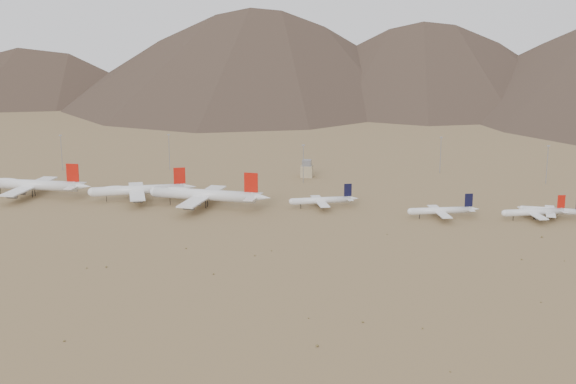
# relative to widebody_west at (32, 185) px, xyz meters

# --- Properties ---
(ground) EXTENTS (3000.00, 3000.00, 0.00)m
(ground) POSITION_rel_widebody_west_xyz_m (131.75, -40.31, -7.44)
(ground) COLOR #9B7D50
(ground) RESTS_ON ground
(widebody_west) EXTENTS (72.65, 55.92, 21.57)m
(widebody_west) POSITION_rel_widebody_west_xyz_m (0.00, 0.00, 0.00)
(widebody_west) COLOR white
(widebody_west) RESTS_ON ground
(widebody_centre) EXTENTS (62.17, 49.58, 19.27)m
(widebody_centre) POSITION_rel_widebody_west_xyz_m (68.74, -1.95, -0.79)
(widebody_centre) COLOR white
(widebody_centre) RESTS_ON ground
(widebody_east) EXTENTS (74.02, 57.47, 22.05)m
(widebody_east) POSITION_rel_widebody_west_xyz_m (112.19, -13.38, 0.17)
(widebody_east) COLOR white
(widebody_east) RESTS_ON ground
(narrowbody_a) EXTENTS (40.20, 29.88, 13.71)m
(narrowbody_a) POSITION_rel_widebody_west_xyz_m (180.36, -5.25, -2.99)
(narrowbody_a) COLOR white
(narrowbody_a) RESTS_ON ground
(narrowbody_b) EXTENTS (40.33, 29.75, 13.58)m
(narrowbody_b) POSITION_rel_widebody_west_xyz_m (248.01, -20.58, -3.03)
(narrowbody_b) COLOR white
(narrowbody_b) RESTS_ON ground
(narrowbody_c) EXTENTS (39.56, 29.26, 13.38)m
(narrowbody_c) POSITION_rel_widebody_west_xyz_m (298.52, -17.11, -3.10)
(narrowbody_c) COLOR white
(narrowbody_c) RESTS_ON ground
(narrowbody_d) EXTENTS (37.72, 27.44, 12.51)m
(narrowbody_d) POSITION_rel_widebody_west_xyz_m (308.96, -11.45, -3.38)
(narrowbody_d) COLOR white
(narrowbody_d) RESTS_ON ground
(control_tower) EXTENTS (8.00, 8.00, 12.00)m
(control_tower) POSITION_rel_widebody_west_xyz_m (161.75, 79.69, -2.12)
(control_tower) COLOR tan
(control_tower) RESTS_ON ground
(mast_far_west) EXTENTS (2.00, 0.60, 25.70)m
(mast_far_west) POSITION_rel_widebody_west_xyz_m (-14.35, 80.41, 6.77)
(mast_far_west) COLOR gray
(mast_far_west) RESTS_ON ground
(mast_west) EXTENTS (2.00, 0.60, 25.70)m
(mast_west) POSITION_rel_widebody_west_xyz_m (60.97, 93.47, 6.77)
(mast_west) COLOR gray
(mast_west) RESTS_ON ground
(mast_centre) EXTENTS (2.00, 0.60, 25.70)m
(mast_centre) POSITION_rel_widebody_west_xyz_m (161.39, 61.56, 6.77)
(mast_centre) COLOR gray
(mast_centre) RESTS_ON ground
(mast_east) EXTENTS (2.00, 0.60, 25.70)m
(mast_east) POSITION_rel_widebody_west_xyz_m (253.35, 105.85, 6.77)
(mast_east) COLOR gray
(mast_east) RESTS_ON ground
(mast_far_east) EXTENTS (2.00, 0.60, 25.70)m
(mast_far_east) POSITION_rel_widebody_west_xyz_m (321.10, 79.36, 6.77)
(mast_far_east) COLOR gray
(mast_far_east) RESTS_ON ground
(desert_scrub) EXTENTS (411.97, 163.53, 0.89)m
(desert_scrub) POSITION_rel_widebody_west_xyz_m (115.77, -131.60, -7.12)
(desert_scrub) COLOR brown
(desert_scrub) RESTS_ON ground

